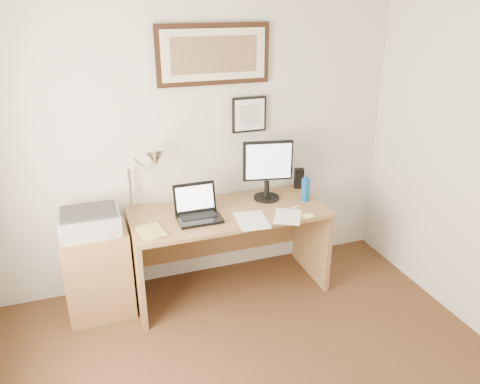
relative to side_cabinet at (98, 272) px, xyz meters
name	(u,v)px	position (x,y,z in m)	size (l,w,h in m)	color
wall_back	(197,142)	(0.92, 0.32, 0.89)	(3.50, 0.02, 2.50)	silver
side_cabinet	(98,272)	(0.00, 0.00, 0.00)	(0.50, 0.40, 0.73)	olive
water_bottle	(305,190)	(1.76, -0.06, 0.49)	(0.07, 0.07, 0.20)	#0B4D96
bottle_cap	(306,178)	(1.76, -0.06, 0.60)	(0.04, 0.04, 0.02)	#0B4D96
speaker	(299,178)	(1.83, 0.22, 0.47)	(0.08, 0.07, 0.18)	black
paper_sheet_a	(252,220)	(1.19, -0.27, 0.39)	(0.24, 0.34, 0.00)	white
paper_sheet_b	(288,216)	(1.48, -0.31, 0.39)	(0.21, 0.29, 0.00)	white
sticky_pad	(309,216)	(1.64, -0.36, 0.39)	(0.08, 0.08, 0.01)	#FFF378
marker_pen	(293,208)	(1.59, -0.19, 0.39)	(0.02, 0.02, 0.14)	white
book	(140,235)	(0.32, -0.24, 0.39)	(0.17, 0.24, 0.02)	#C9BB5E
desk	(226,232)	(1.07, 0.04, 0.15)	(1.60, 0.70, 0.75)	olive
laptop	(198,211)	(0.80, -0.08, 0.44)	(0.34, 0.29, 0.26)	black
lcd_monitor	(268,167)	(1.46, 0.07, 0.68)	(0.42, 0.22, 0.52)	black
printer	(90,221)	(-0.01, -0.02, 0.45)	(0.44, 0.34, 0.18)	#A5A5A7
desk_lamp	(153,161)	(0.51, 0.13, 0.82)	(0.29, 0.27, 0.53)	silver
picture_large	(214,55)	(1.07, 0.29, 1.59)	(0.92, 0.04, 0.47)	black
picture_small	(249,115)	(1.37, 0.29, 1.09)	(0.30, 0.03, 0.30)	black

